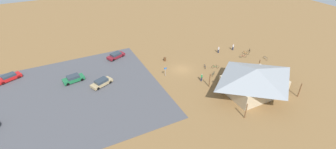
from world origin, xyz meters
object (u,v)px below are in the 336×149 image
Objects in this scene: bicycle_red_yard_left at (243,56)px; bicycle_orange_yard_right at (246,53)px; visitor_by_pavilion at (202,77)px; bicycle_black_edge_south at (250,50)px; lot_sign at (165,70)px; car_red_far_end at (9,77)px; bicycle_green_by_bin at (215,67)px; visitor_at_bikes at (233,47)px; trash_bin at (165,59)px; car_green_end_stall at (73,79)px; bicycle_white_yard_center at (265,58)px; bicycle_blue_lone_east at (205,67)px; car_maroon_mid_lot at (116,55)px; visitor_near_lot at (218,49)px; bicycle_teal_near_porch at (213,74)px; bike_pavilion at (255,79)px; car_tan_aisle_side at (102,82)px.

bicycle_orange_yard_right is at bearing -150.08° from bicycle_red_yard_left.
bicycle_black_edge_south is at bearing -162.65° from visitor_by_pavilion.
bicycle_red_yard_left is (-20.90, 0.98, -1.02)m from lot_sign.
bicycle_orange_yard_right is at bearing 165.94° from car_red_far_end.
bicycle_red_yard_left reaches higher than bicycle_green_by_bin.
visitor_at_bikes is (-15.53, -8.64, -0.02)m from visitor_by_pavilion.
trash_bin reaches higher than bicycle_black_edge_south.
lot_sign is 19.26m from car_green_end_stall.
visitor_by_pavilion is (19.22, 0.95, 0.57)m from bicycle_white_yard_center.
bicycle_blue_lone_east is at bearing 160.14° from car_red_far_end.
bicycle_white_yard_center is 0.33× the size of car_maroon_mid_lot.
bicycle_white_yard_center is at bearing 154.87° from trash_bin.
visitor_at_bikes reaches higher than bicycle_red_yard_left.
visitor_near_lot reaches higher than bicycle_black_edge_south.
bicycle_blue_lone_east is at bearing -132.09° from visitor_by_pavilion.
lot_sign is 32.87m from car_red_far_end.
car_maroon_mid_lot reaches higher than bicycle_orange_yard_right.
bicycle_red_yard_left is at bearing 164.34° from car_red_far_end.
bicycle_teal_near_porch is (13.40, 4.61, 0.03)m from bicycle_orange_yard_right.
lot_sign is at bearing 1.63° from bicycle_black_edge_south.
lot_sign is 0.49× the size of car_green_end_stall.
lot_sign is 25.48m from bicycle_white_yard_center.
car_green_end_stall is at bearing -1.25° from trash_bin.
bicycle_orange_yard_right is at bearing -161.03° from bicycle_teal_near_porch.
car_green_end_stall is 0.95× the size of car_maroon_mid_lot.
car_green_end_stall reaches higher than bicycle_teal_near_porch.
bike_pavilion is 36.47m from car_green_end_stall.
trash_bin reaches higher than bicycle_orange_yard_right.
bicycle_blue_lone_east and bicycle_orange_yard_right have the same top height.
bike_pavilion is 32.59m from car_maroon_mid_lot.
car_green_end_stall reaches higher than car_maroon_mid_lot.
bicycle_white_yard_center is 0.91× the size of visitor_near_lot.
bicycle_red_yard_left reaches higher than bicycle_teal_near_porch.
car_maroon_mid_lot reaches higher than bicycle_blue_lone_east.
bicycle_teal_near_porch is at bearing 157.81° from car_green_end_stall.
visitor_by_pavilion reaches higher than trash_bin.
car_red_far_end is at bearing -14.06° from bicycle_orange_yard_right.
car_red_far_end reaches higher than car_maroon_mid_lot.
car_maroon_mid_lot is at bearing 179.01° from car_red_far_end.
car_green_end_stall is (42.69, -5.96, 0.41)m from bicycle_black_edge_south.
car_maroon_mid_lot is 30.09m from visitor_at_bikes.
car_green_end_stall is at bearing -26.28° from visitor_by_pavilion.
bike_pavilion reaches higher than car_maroon_mid_lot.
trash_bin is 22.41m from bicycle_black_edge_south.
bicycle_black_edge_south is at bearing 177.09° from car_tan_aisle_side.
bicycle_black_edge_south is 0.28× the size of car_tan_aisle_side.
visitor_at_bikes is at bearing -149.97° from bicycle_green_by_bin.
visitor_by_pavilion is at bearing 152.79° from car_red_far_end.
bicycle_black_edge_south is 0.30× the size of car_green_end_stall.
bike_pavilion is 10.19× the size of bicycle_black_edge_south.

